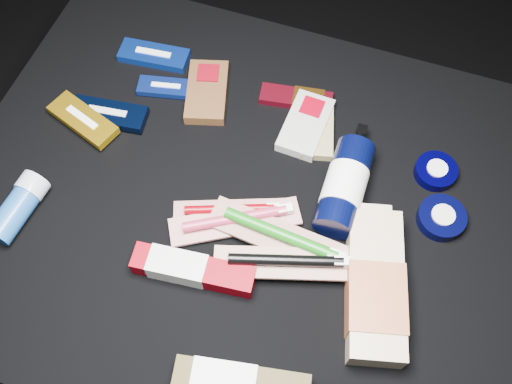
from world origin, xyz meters
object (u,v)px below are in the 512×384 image
(bodywash_bottle, at_px, (375,288))
(lotion_bottle, at_px, (345,186))
(deodorant_stick, at_px, (18,207))
(toothpaste_carton_red, at_px, (188,269))

(bodywash_bottle, bearing_deg, lotion_bottle, 105.96)
(deodorant_stick, xyz_separation_m, toothpaste_carton_red, (0.30, -0.01, -0.01))
(lotion_bottle, xyz_separation_m, bodywash_bottle, (0.09, -0.15, -0.01))
(lotion_bottle, bearing_deg, deodorant_stick, -157.90)
(lotion_bottle, relative_size, bodywash_bottle, 0.83)
(toothpaste_carton_red, bearing_deg, bodywash_bottle, 6.05)
(lotion_bottle, height_order, bodywash_bottle, lotion_bottle)
(lotion_bottle, distance_m, deodorant_stick, 0.53)
(bodywash_bottle, bearing_deg, deodorant_stick, 170.89)
(toothpaste_carton_red, bearing_deg, deodorant_stick, 172.36)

